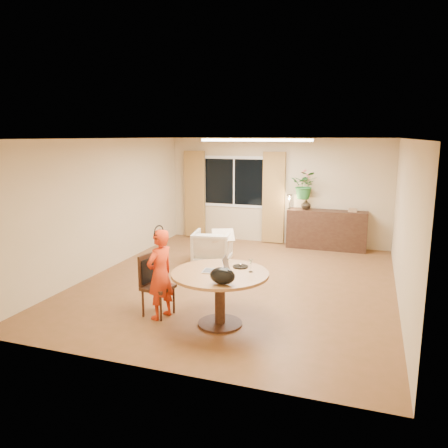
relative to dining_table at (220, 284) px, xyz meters
name	(u,v)px	position (x,y,z in m)	size (l,w,h in m)	color
floor	(238,282)	(-0.30, 1.85, -0.61)	(6.50, 6.50, 0.00)	brown
ceiling	(239,139)	(-0.30, 1.85, 1.99)	(6.50, 6.50, 0.00)	white
wall_back	(276,191)	(-0.30, 5.10, 0.69)	(5.50, 5.50, 0.00)	tan
wall_left	(106,205)	(-3.05, 1.85, 0.69)	(6.50, 6.50, 0.00)	tan
wall_right	(404,222)	(2.45, 1.85, 0.69)	(6.50, 6.50, 0.00)	tan
window	(234,182)	(-1.40, 5.08, 0.89)	(1.70, 0.03, 1.30)	white
curtain_left	(195,194)	(-2.45, 5.00, 0.53)	(0.55, 0.08, 2.25)	brown
curtain_right	(274,198)	(-0.35, 5.00, 0.53)	(0.55, 0.08, 2.25)	brown
ceiling_panel	(256,140)	(-0.30, 3.05, 1.95)	(2.20, 0.35, 0.05)	white
dining_table	(220,284)	(0.00, 0.00, 0.00)	(1.37, 1.37, 0.78)	brown
dining_chair	(158,286)	(-0.99, 0.03, -0.15)	(0.44, 0.40, 0.92)	black
child	(160,274)	(-0.91, -0.04, 0.05)	(0.32, 0.49, 1.34)	red
laptop	(215,264)	(-0.08, 0.00, 0.28)	(0.35, 0.23, 0.23)	#B7B7BC
tumbler	(227,263)	(0.00, 0.30, 0.22)	(0.07, 0.07, 0.10)	white
wine_glass	(251,265)	(0.40, 0.15, 0.26)	(0.07, 0.07, 0.19)	white
pot_lid	(241,266)	(0.20, 0.32, 0.18)	(0.22, 0.22, 0.04)	white
handbag	(222,276)	(0.20, -0.47, 0.28)	(0.34, 0.20, 0.23)	black
armchair	(212,247)	(-1.15, 2.81, -0.26)	(0.76, 0.78, 0.71)	#C3AD9A
throw	(223,231)	(-0.90, 2.77, 0.11)	(0.45, 0.55, 0.03)	beige
sideboard	(327,230)	(0.98, 4.86, -0.15)	(1.85, 0.45, 0.92)	black
vase	(306,204)	(0.47, 4.86, 0.44)	(0.24, 0.24, 0.25)	black
bouquet	(305,185)	(0.43, 4.86, 0.89)	(0.59, 0.51, 0.66)	#255D22
book_stack	(353,210)	(1.54, 4.86, 0.35)	(0.20, 0.15, 0.08)	#946C4B
desk_lamp	(289,201)	(0.08, 4.81, 0.49)	(0.15, 0.15, 0.36)	black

